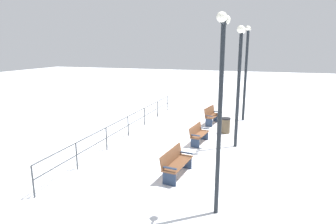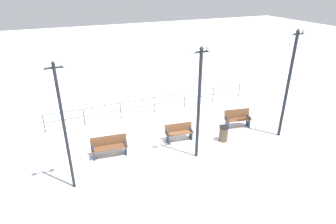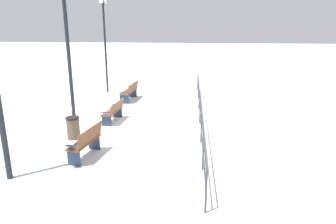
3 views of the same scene
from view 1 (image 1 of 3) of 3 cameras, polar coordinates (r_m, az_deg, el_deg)
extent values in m
plane|color=white|center=(12.80, 6.20, -6.27)|extent=(80.00, 80.00, 0.00)
cube|color=brown|center=(9.51, 2.04, -10.21)|extent=(0.66, 1.66, 0.04)
cube|color=brown|center=(9.51, 0.67, -8.72)|extent=(0.28, 1.62, 0.42)
cube|color=#23334C|center=(9.01, 0.27, -13.15)|extent=(0.44, 0.10, 0.45)
cube|color=#23334C|center=(10.20, 3.57, -9.95)|extent=(0.44, 0.10, 0.45)
cube|color=#23334C|center=(8.86, 0.39, -11.16)|extent=(0.44, 0.12, 0.04)
cube|color=#23334C|center=(10.07, 3.70, -8.15)|extent=(0.44, 0.12, 0.04)
cube|color=brown|center=(12.66, 6.40, -4.46)|extent=(0.60, 1.44, 0.04)
cube|color=brown|center=(12.66, 5.51, -3.43)|extent=(0.28, 1.40, 0.38)
cube|color=#23334C|center=(12.19, 5.43, -6.18)|extent=(0.38, 0.10, 0.43)
cube|color=#23334C|center=(13.26, 7.24, -4.63)|extent=(0.38, 0.10, 0.43)
cube|color=#23334C|center=(12.08, 5.55, -4.70)|extent=(0.38, 0.12, 0.04)
cube|color=#23334C|center=(13.16, 7.36, -3.26)|extent=(0.38, 0.12, 0.04)
cube|color=brown|center=(15.90, 8.99, -0.76)|extent=(0.68, 1.47, 0.04)
cube|color=brown|center=(15.92, 8.29, 0.21)|extent=(0.37, 1.41, 0.47)
cube|color=#23334C|center=(15.41, 8.19, -2.08)|extent=(0.39, 0.12, 0.47)
cube|color=#23334C|center=(16.52, 9.68, -1.12)|extent=(0.39, 0.12, 0.47)
cube|color=#23334C|center=(15.32, 8.30, -0.80)|extent=(0.39, 0.14, 0.04)
cube|color=#23334C|center=(16.43, 9.80, 0.08)|extent=(0.39, 0.14, 0.04)
cylinder|color=black|center=(6.95, 10.26, -2.10)|extent=(0.11, 0.11, 4.82)
cylinder|color=black|center=(6.74, 11.07, 17.05)|extent=(0.07, 0.67, 0.07)
sphere|color=white|center=(6.42, 10.70, 18.19)|extent=(0.23, 0.23, 0.23)
sphere|color=white|center=(7.08, 11.47, 17.64)|extent=(0.23, 0.23, 0.23)
cone|color=black|center=(6.76, 11.14, 18.57)|extent=(0.15, 0.15, 0.12)
cylinder|color=black|center=(12.12, 13.86, 4.13)|extent=(0.14, 0.14, 4.83)
cylinder|color=black|center=(12.00, 14.47, 15.01)|extent=(0.08, 0.69, 0.08)
sphere|color=white|center=(11.67, 14.38, 15.75)|extent=(0.30, 0.30, 0.30)
sphere|color=white|center=(12.35, 14.62, 15.56)|extent=(0.30, 0.30, 0.30)
cone|color=black|center=(12.01, 14.52, 15.87)|extent=(0.20, 0.20, 0.12)
cylinder|color=black|center=(16.82, 15.24, 6.99)|extent=(0.15, 0.15, 5.17)
cylinder|color=black|center=(16.76, 15.75, 15.40)|extent=(0.09, 0.75, 0.09)
sphere|color=white|center=(16.40, 15.71, 15.87)|extent=(0.25, 0.25, 0.25)
sphere|color=white|center=(17.14, 15.84, 15.71)|extent=(0.25, 0.25, 0.25)
cone|color=black|center=(16.77, 15.79, 16.01)|extent=(0.21, 0.21, 0.12)
cylinder|color=#383D42|center=(9.07, -25.40, -12.51)|extent=(0.05, 0.05, 0.97)
cylinder|color=#383D42|center=(10.47, -17.80, -8.45)|extent=(0.05, 0.05, 0.97)
cylinder|color=#383D42|center=(12.05, -12.20, -5.29)|extent=(0.05, 0.05, 0.97)
cylinder|color=#383D42|center=(13.74, -7.98, -2.86)|extent=(0.05, 0.05, 0.97)
cylinder|color=#383D42|center=(15.51, -4.71, -0.96)|extent=(0.05, 0.05, 0.97)
cylinder|color=#383D42|center=(17.33, -2.13, 0.55)|extent=(0.05, 0.05, 0.97)
cylinder|color=#383D42|center=(19.19, -0.04, 1.77)|extent=(0.05, 0.05, 0.97)
cylinder|color=#383D42|center=(13.62, -8.04, -0.90)|extent=(0.04, 12.08, 0.04)
cylinder|color=#383D42|center=(13.73, -7.98, -2.66)|extent=(0.04, 12.08, 0.04)
cylinder|color=brown|center=(14.41, 11.43, -2.77)|extent=(0.44, 0.44, 0.71)
cylinder|color=black|center=(14.31, 11.50, -1.28)|extent=(0.46, 0.46, 0.06)
camera|label=2|loc=(11.14, 74.66, 19.74)|focal=30.44mm
camera|label=3|loc=(24.56, 5.31, 12.51)|focal=34.39mm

